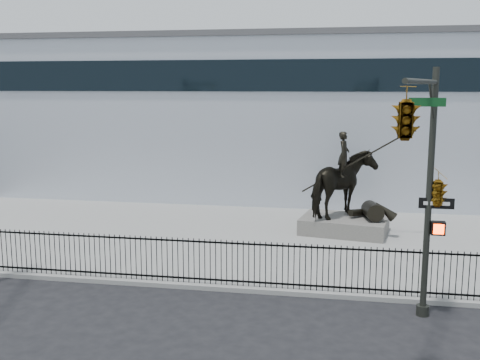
# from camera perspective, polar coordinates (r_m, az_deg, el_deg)

# --- Properties ---
(ground) EXTENTS (120.00, 120.00, 0.00)m
(ground) POSITION_cam_1_polar(r_m,az_deg,el_deg) (17.59, -5.65, -12.19)
(ground) COLOR black
(ground) RESTS_ON ground
(plaza) EXTENTS (30.00, 12.00, 0.15)m
(plaza) POSITION_cam_1_polar(r_m,az_deg,el_deg) (24.02, -1.12, -5.94)
(plaza) COLOR gray
(plaza) RESTS_ON ground
(building) EXTENTS (44.00, 14.00, 9.00)m
(building) POSITION_cam_1_polar(r_m,az_deg,el_deg) (36.04, 2.88, 6.40)
(building) COLOR silver
(building) RESTS_ON ground
(picket_fence) EXTENTS (22.10, 0.10, 1.50)m
(picket_fence) POSITION_cam_1_polar(r_m,az_deg,el_deg) (18.41, -4.64, -8.17)
(picket_fence) COLOR black
(picket_fence) RESTS_ON plaza
(statue_plinth) EXTENTS (4.00, 3.08, 0.68)m
(statue_plinth) POSITION_cam_1_polar(r_m,az_deg,el_deg) (24.98, 10.54, -4.51)
(statue_plinth) COLOR #54514D
(statue_plinth) RESTS_ON plaza
(equestrian_statue) EXTENTS (4.59, 3.24, 3.93)m
(equestrian_statue) POSITION_cam_1_polar(r_m,az_deg,el_deg) (24.61, 10.83, -0.54)
(equestrian_statue) COLOR black
(equestrian_statue) RESTS_ON statue_plinth
(traffic_signal_right) EXTENTS (2.17, 6.86, 7.00)m
(traffic_signal_right) POSITION_cam_1_polar(r_m,az_deg,el_deg) (13.94, 18.09, 2.27)
(traffic_signal_right) COLOR #252822
(traffic_signal_right) RESTS_ON ground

